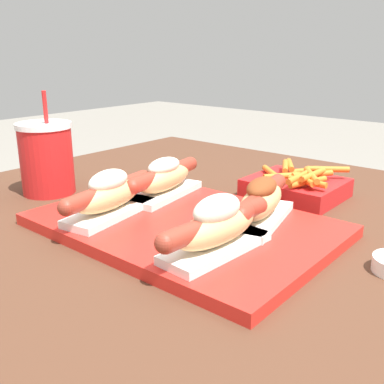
{
  "coord_description": "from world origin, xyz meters",
  "views": [
    {
      "loc": [
        0.38,
        -0.55,
        0.97
      ],
      "look_at": [
        -0.04,
        -0.04,
        0.76
      ],
      "focal_mm": 42.0,
      "sensor_mm": 36.0,
      "label": 1
    }
  ],
  "objects_px": {
    "fries_basket": "(296,186)",
    "hot_dog_1": "(217,227)",
    "serving_tray": "(184,225)",
    "hot_dog_3": "(261,201)",
    "hot_dog_2": "(164,178)",
    "hot_dog_0": "(109,195)",
    "drink_cup": "(47,158)"
  },
  "relations": [
    {
      "from": "hot_dog_1",
      "to": "hot_dog_3",
      "type": "height_order",
      "value": "hot_dog_1"
    },
    {
      "from": "hot_dog_0",
      "to": "hot_dog_1",
      "type": "bearing_deg",
      "value": 0.34
    },
    {
      "from": "serving_tray",
      "to": "hot_dog_2",
      "type": "distance_m",
      "value": 0.13
    },
    {
      "from": "hot_dog_3",
      "to": "fries_basket",
      "type": "distance_m",
      "value": 0.2
    },
    {
      "from": "serving_tray",
      "to": "hot_dog_2",
      "type": "xyz_separation_m",
      "value": [
        -0.1,
        0.07,
        0.04
      ]
    },
    {
      "from": "serving_tray",
      "to": "drink_cup",
      "type": "relative_size",
      "value": 2.25
    },
    {
      "from": "hot_dog_0",
      "to": "hot_dog_2",
      "type": "bearing_deg",
      "value": 91.23
    },
    {
      "from": "hot_dog_2",
      "to": "fries_basket",
      "type": "bearing_deg",
      "value": 51.44
    },
    {
      "from": "drink_cup",
      "to": "fries_basket",
      "type": "height_order",
      "value": "drink_cup"
    },
    {
      "from": "hot_dog_3",
      "to": "hot_dog_0",
      "type": "bearing_deg",
      "value": -146.87
    },
    {
      "from": "hot_dog_2",
      "to": "drink_cup",
      "type": "bearing_deg",
      "value": -158.62
    },
    {
      "from": "hot_dog_1",
      "to": "hot_dog_0",
      "type": "bearing_deg",
      "value": -179.66
    },
    {
      "from": "drink_cup",
      "to": "fries_basket",
      "type": "bearing_deg",
      "value": 36.66
    },
    {
      "from": "hot_dog_2",
      "to": "drink_cup",
      "type": "xyz_separation_m",
      "value": [
        -0.23,
        -0.09,
        0.02
      ]
    },
    {
      "from": "fries_basket",
      "to": "serving_tray",
      "type": "bearing_deg",
      "value": -101.59
    },
    {
      "from": "serving_tray",
      "to": "hot_dog_3",
      "type": "height_order",
      "value": "hot_dog_3"
    },
    {
      "from": "hot_dog_2",
      "to": "hot_dog_3",
      "type": "height_order",
      "value": "hot_dog_2"
    },
    {
      "from": "hot_dog_3",
      "to": "drink_cup",
      "type": "bearing_deg",
      "value": -168.15
    },
    {
      "from": "drink_cup",
      "to": "hot_dog_3",
      "type": "bearing_deg",
      "value": 11.85
    },
    {
      "from": "hot_dog_1",
      "to": "drink_cup",
      "type": "distance_m",
      "value": 0.44
    },
    {
      "from": "serving_tray",
      "to": "drink_cup",
      "type": "bearing_deg",
      "value": -176.08
    },
    {
      "from": "hot_dog_0",
      "to": "fries_basket",
      "type": "relative_size",
      "value": 1.21
    },
    {
      "from": "hot_dog_0",
      "to": "drink_cup",
      "type": "height_order",
      "value": "drink_cup"
    },
    {
      "from": "serving_tray",
      "to": "fries_basket",
      "type": "height_order",
      "value": "fries_basket"
    },
    {
      "from": "serving_tray",
      "to": "hot_dog_1",
      "type": "relative_size",
      "value": 2.17
    },
    {
      "from": "fries_basket",
      "to": "hot_dog_1",
      "type": "bearing_deg",
      "value": -80.45
    },
    {
      "from": "serving_tray",
      "to": "hot_dog_0",
      "type": "relative_size",
      "value": 2.2
    },
    {
      "from": "serving_tray",
      "to": "fries_basket",
      "type": "relative_size",
      "value": 2.67
    },
    {
      "from": "hot_dog_3",
      "to": "fries_basket",
      "type": "bearing_deg",
      "value": 102.07
    },
    {
      "from": "serving_tray",
      "to": "hot_dog_1",
      "type": "distance_m",
      "value": 0.13
    },
    {
      "from": "hot_dog_2",
      "to": "serving_tray",
      "type": "bearing_deg",
      "value": -32.75
    },
    {
      "from": "drink_cup",
      "to": "fries_basket",
      "type": "distance_m",
      "value": 0.48
    }
  ]
}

